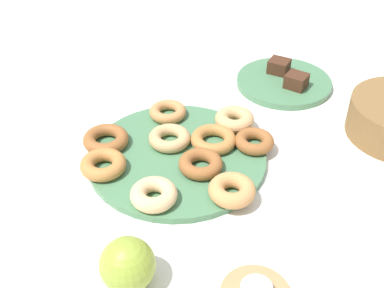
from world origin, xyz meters
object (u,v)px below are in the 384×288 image
at_px(donut_1, 103,165).
at_px(donut_9, 232,190).
at_px(donut_plate, 177,157).
at_px(donut_8, 254,141).
at_px(cake_plate, 284,82).
at_px(donut_2, 168,112).
at_px(donut_5, 213,139).
at_px(brownie_far, 296,81).
at_px(apple, 127,265).
at_px(donut_0, 106,139).
at_px(donut_7, 170,138).
at_px(brownie_near, 279,66).
at_px(donut_6, 201,164).
at_px(donut_4, 234,119).
at_px(donut_3, 154,194).

bearing_deg(donut_1, donut_9, 85.70).
bearing_deg(donut_plate, donut_1, -58.35).
bearing_deg(donut_8, donut_9, -8.00).
bearing_deg(cake_plate, donut_2, -48.44).
distance_m(donut_2, donut_5, 0.14).
bearing_deg(brownie_far, apple, -19.48).
distance_m(donut_0, brownie_far, 0.47).
xyz_separation_m(donut_1, donut_8, (-0.13, 0.27, -0.00)).
xyz_separation_m(donut_7, brownie_near, (-0.33, 0.19, 0.01)).
distance_m(donut_6, apple, 0.27).
relative_size(donut_plate, donut_7, 4.16).
height_order(donut_2, donut_9, donut_9).
relative_size(donut_2, donut_9, 0.95).
height_order(cake_plate, brownie_near, brownie_near).
distance_m(donut_1, donut_8, 0.30).
distance_m(donut_4, donut_9, 0.22).
distance_m(donut_1, donut_5, 0.22).
relative_size(donut_5, apple, 1.09).
height_order(donut_1, donut_4, donut_4).
height_order(donut_0, donut_3, donut_3).
height_order(donut_4, donut_9, same).
distance_m(donut_6, donut_7, 0.10).
bearing_deg(donut_3, donut_plate, 176.53).
height_order(donut_6, donut_7, same).
distance_m(donut_2, donut_3, 0.26).
xyz_separation_m(donut_1, donut_2, (-0.20, 0.07, -0.00)).
height_order(donut_4, donut_8, donut_4).
bearing_deg(cake_plate, brownie_near, -153.43).
bearing_deg(donut_1, brownie_near, 146.73).
xyz_separation_m(donut_3, donut_4, (-0.25, 0.10, 0.00)).
bearing_deg(donut_8, donut_1, -63.32).
distance_m(donut_plate, donut_8, 0.16).
xyz_separation_m(donut_8, brownie_far, (-0.24, 0.07, 0.01)).
xyz_separation_m(donut_1, donut_5, (-0.12, 0.19, -0.00)).
height_order(cake_plate, apple, apple).
relative_size(donut_3, apple, 0.99).
distance_m(donut_1, donut_3, 0.13).
bearing_deg(brownie_near, donut_2, -41.95).
xyz_separation_m(brownie_far, apple, (0.60, -0.21, 0.01)).
height_order(donut_7, brownie_near, brownie_near).
relative_size(donut_6, brownie_near, 1.77).
relative_size(donut_plate, brownie_near, 7.39).
relative_size(donut_4, donut_7, 0.99).
distance_m(donut_4, apple, 0.43).
bearing_deg(brownie_near, donut_0, -40.68).
distance_m(donut_3, brownie_near, 0.53).
bearing_deg(donut_9, donut_8, 172.00).
relative_size(donut_0, donut_3, 1.09).
bearing_deg(donut_3, donut_2, -170.66).
relative_size(donut_3, brownie_near, 1.76).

